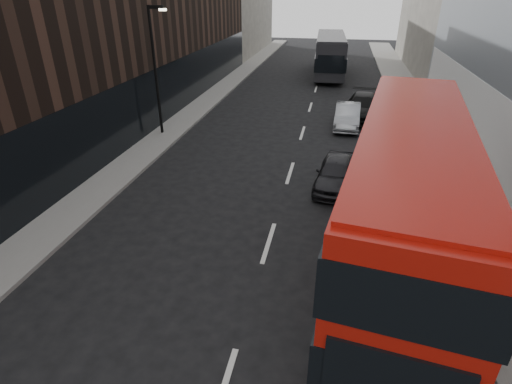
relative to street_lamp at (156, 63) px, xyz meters
The scene contains 9 objects.
sidewalk_right 17.69m from the street_lamp, 24.00° to the left, with size 3.00×80.00×0.15m, color slate.
sidewalk_left 8.12m from the street_lamp, 88.20° to the left, with size 2.00×80.00×0.15m, color slate.
building_left_mid 12.76m from the street_lamp, 105.29° to the left, with size 5.00×24.00×14.00m, color black.
street_lamp is the anchor object (origin of this frame).
red_bus 16.38m from the street_lamp, 41.13° to the right, with size 4.48×12.39×4.91m.
grey_bus 22.50m from the street_lamp, 66.25° to the left, with size 3.32×11.93×3.81m.
car_a 12.06m from the street_lamp, 25.99° to the right, with size 1.63×4.05×1.38m, color black.
car_b 12.02m from the street_lamp, 19.39° to the left, with size 1.52×4.35×1.43m, color #989CA1.
car_c 13.73m from the street_lamp, 26.81° to the left, with size 2.16×5.32×1.54m, color black.
Camera 1 is at (1.90, -3.51, 8.05)m, focal length 28.00 mm.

